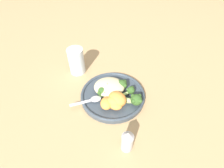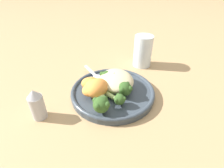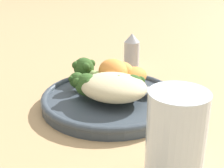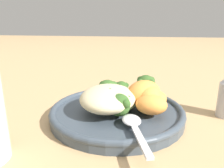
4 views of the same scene
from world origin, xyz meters
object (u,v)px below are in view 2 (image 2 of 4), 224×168
at_px(broccoli_stalk_0, 101,102).
at_px(sweet_potato_chunk_2, 93,89).
at_px(sweet_potato_chunk_3, 93,87).
at_px(sweet_potato_chunk_1, 90,83).
at_px(broccoli_stalk_4, 106,79).
at_px(quinoa_mound, 117,80).
at_px(broccoli_stalk_1, 115,97).
at_px(sweet_potato_chunk_0, 97,88).
at_px(water_glass, 143,51).
at_px(broccoli_stalk_2, 120,89).
at_px(spoon, 96,76).
at_px(plate, 113,92).
at_px(salt_shaker, 37,104).
at_px(broccoli_stalk_3, 113,80).

height_order(broccoli_stalk_0, sweet_potato_chunk_2, broccoli_stalk_0).
relative_size(broccoli_stalk_0, sweet_potato_chunk_3, 1.93).
bearing_deg(broccoli_stalk_0, sweet_potato_chunk_1, -161.85).
height_order(broccoli_stalk_0, broccoli_stalk_4, broccoli_stalk_0).
bearing_deg(quinoa_mound, sweet_potato_chunk_2, -77.12).
bearing_deg(broccoli_stalk_1, sweet_potato_chunk_0, -165.68).
distance_m(quinoa_mound, broccoli_stalk_4, 0.03).
bearing_deg(sweet_potato_chunk_3, sweet_potato_chunk_1, -174.37).
xyz_separation_m(broccoli_stalk_1, water_glass, (-0.20, 0.16, 0.02)).
bearing_deg(sweet_potato_chunk_1, broccoli_stalk_2, 54.10).
bearing_deg(broccoli_stalk_0, spoon, -175.04).
xyz_separation_m(plate, sweet_potato_chunk_3, (0.00, -0.06, 0.03)).
distance_m(sweet_potato_chunk_1, sweet_potato_chunk_2, 0.03).
relative_size(plate, water_glass, 2.13).
bearing_deg(broccoli_stalk_0, salt_shaker, -91.02).
bearing_deg(broccoli_stalk_0, water_glass, 148.05).
height_order(broccoli_stalk_4, spoon, broccoli_stalk_4).
distance_m(quinoa_mound, broccoli_stalk_2, 0.04).
xyz_separation_m(broccoli_stalk_4, sweet_potato_chunk_1, (0.01, -0.05, -0.00)).
height_order(sweet_potato_chunk_0, sweet_potato_chunk_1, sweet_potato_chunk_0).
xyz_separation_m(broccoli_stalk_0, broccoli_stalk_4, (-0.10, 0.04, -0.00)).
height_order(sweet_potato_chunk_0, sweet_potato_chunk_3, sweet_potato_chunk_0).
bearing_deg(quinoa_mound, broccoli_stalk_2, -3.65).
bearing_deg(quinoa_mound, plate, -53.85).
height_order(quinoa_mound, salt_shaker, salt_shaker).
height_order(quinoa_mound, sweet_potato_chunk_1, quinoa_mound).
bearing_deg(sweet_potato_chunk_0, broccoli_stalk_1, 45.05).
bearing_deg(broccoli_stalk_2, quinoa_mound, 111.70).
distance_m(sweet_potato_chunk_2, spoon, 0.08).
bearing_deg(broccoli_stalk_3, water_glass, 13.65).
xyz_separation_m(broccoli_stalk_3, sweet_potato_chunk_3, (0.02, -0.06, 0.00)).
bearing_deg(water_glass, salt_shaker, -62.37).
relative_size(broccoli_stalk_1, broccoli_stalk_3, 1.16).
height_order(broccoli_stalk_2, water_glass, water_glass).
xyz_separation_m(broccoli_stalk_2, broccoli_stalk_3, (-0.04, -0.01, 0.00)).
relative_size(sweet_potato_chunk_2, salt_shaker, 0.76).
height_order(broccoli_stalk_1, sweet_potato_chunk_0, sweet_potato_chunk_0).
bearing_deg(quinoa_mound, sweet_potato_chunk_3, -79.82).
height_order(broccoli_stalk_0, broccoli_stalk_1, broccoli_stalk_0).
xyz_separation_m(plate, broccoli_stalk_1, (0.05, -0.01, 0.02)).
xyz_separation_m(sweet_potato_chunk_1, salt_shaker, (0.06, -0.14, 0.00)).
bearing_deg(sweet_potato_chunk_1, broccoli_stalk_0, 7.12).
relative_size(sweet_potato_chunk_1, sweet_potato_chunk_2, 0.82).
bearing_deg(broccoli_stalk_1, sweet_potato_chunk_3, -166.77).
height_order(quinoa_mound, sweet_potato_chunk_0, sweet_potato_chunk_0).
height_order(plate, broccoli_stalk_4, broccoli_stalk_4).
bearing_deg(plate, broccoli_stalk_2, 22.77).
bearing_deg(broccoli_stalk_0, sweet_potato_chunk_3, -161.28).
height_order(broccoli_stalk_2, salt_shaker, salt_shaker).
bearing_deg(spoon, broccoli_stalk_4, -169.53).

